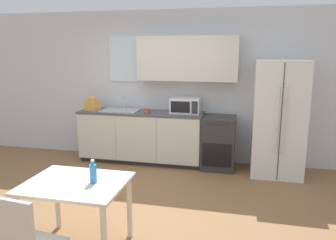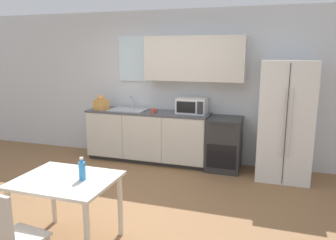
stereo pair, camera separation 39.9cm
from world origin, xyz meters
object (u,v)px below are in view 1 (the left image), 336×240
object	(u,v)px
oven_range	(218,142)
dining_table	(76,193)
refrigerator	(278,118)
coffee_mug	(147,111)
drink_bottle	(93,173)
microwave	(186,105)

from	to	relation	value
oven_range	dining_table	bearing A→B (deg)	-113.45
oven_range	refrigerator	size ratio (longest dim) A/B	0.48
dining_table	oven_range	bearing A→B (deg)	66.55
refrigerator	coffee_mug	xyz separation A→B (m)	(-2.18, -0.04, 0.04)
oven_range	refrigerator	bearing A→B (deg)	-3.90
coffee_mug	drink_bottle	distance (m)	2.63
oven_range	microwave	size ratio (longest dim) A/B	1.75
oven_range	microwave	distance (m)	0.86
refrigerator	dining_table	xyz separation A→B (m)	(-2.14, -2.68, -0.32)
coffee_mug	dining_table	distance (m)	2.67
coffee_mug	oven_range	bearing A→B (deg)	4.84
refrigerator	dining_table	size ratio (longest dim) A/B	1.89
oven_range	coffee_mug	world-z (taller)	coffee_mug
microwave	dining_table	xyz separation A→B (m)	(-0.60, -2.84, -0.44)
dining_table	drink_bottle	xyz separation A→B (m)	(0.18, 0.03, 0.21)
oven_range	drink_bottle	world-z (taller)	drink_bottle
drink_bottle	dining_table	bearing A→B (deg)	-170.97
refrigerator	microwave	bearing A→B (deg)	174.22
drink_bottle	refrigerator	bearing A→B (deg)	53.58
coffee_mug	drink_bottle	xyz separation A→B (m)	(0.22, -2.61, -0.14)
microwave	coffee_mug	size ratio (longest dim) A/B	4.48
dining_table	microwave	bearing A→B (deg)	78.09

